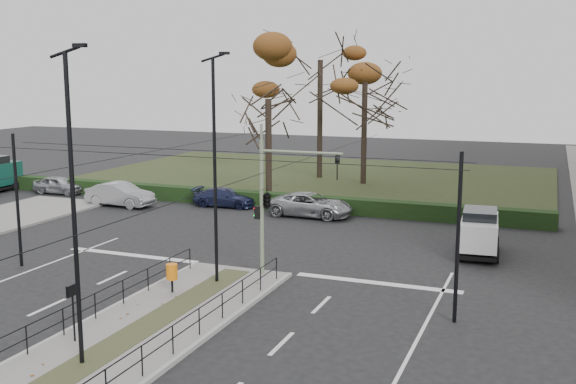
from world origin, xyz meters
name	(u,v)px	position (x,y,z in m)	size (l,w,h in m)	color
ground	(185,306)	(0.00, 0.00, 0.00)	(140.00, 140.00, 0.00)	black
median_island	(148,327)	(0.00, -2.50, 0.07)	(4.40, 15.00, 0.14)	#62605E
park	(315,177)	(-6.00, 32.00, 0.05)	(38.00, 26.00, 0.10)	#283219
hedge	(248,199)	(-6.00, 18.60, 0.50)	(38.00, 1.00, 1.00)	black
median_railing	(145,303)	(0.00, -2.60, 0.98)	(4.14, 13.24, 0.92)	black
catenary	(204,208)	(0.00, 1.62, 3.42)	(20.00, 34.00, 6.00)	black
traffic_light	(269,197)	(1.52, 4.50, 3.47)	(3.89, 2.22, 5.73)	gray
litter_bin	(172,272)	(-1.06, 0.87, 0.95)	(0.44, 0.44, 1.13)	black
info_panel	(72,297)	(-1.41, -4.52, 1.61)	(0.11, 0.49, 1.87)	black
streetlamp_median_near	(74,207)	(-0.09, -5.80, 4.82)	(0.77, 0.16, 9.21)	black
streetlamp_median_far	(215,168)	(-0.07, 2.76, 4.85)	(0.77, 0.16, 9.26)	black
parked_car_first	(59,185)	(-20.78, 17.84, 0.65)	(1.54, 3.83, 1.30)	#939599
parked_car_second	(120,194)	(-13.83, 15.54, 0.78)	(1.64, 4.71, 1.55)	#939599
parked_car_third	(225,197)	(-7.35, 17.92, 0.61)	(1.72, 4.23, 1.23)	#1C2243
parked_car_fourth	(311,205)	(-1.07, 17.03, 0.72)	(2.39, 5.18, 1.44)	#939599
white_van	(479,231)	(9.42, 11.56, 1.16)	(2.13, 4.16, 2.22)	silver
rust_tree	(320,60)	(-5.55, 31.83, 9.73)	(9.46, 9.46, 12.68)	black
bare_tree_center	(365,89)	(-1.30, 30.08, 7.43)	(7.39, 7.39, 10.51)	black
bare_tree_near	(268,106)	(-5.66, 21.27, 6.42)	(5.02, 5.02, 9.09)	black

